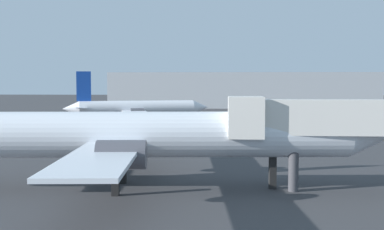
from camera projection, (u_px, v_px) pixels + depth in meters
airplane_at_gate at (134, 134)px, 33.02m from camera, size 36.37×27.32×12.07m
airplane_distant at (136, 108)px, 82.43m from camera, size 25.12×17.20×9.50m
jet_bridge at (344, 120)px, 32.06m from camera, size 17.56×2.80×6.53m
terminal_building at (241, 90)px, 151.24m from camera, size 81.29×23.77×10.80m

